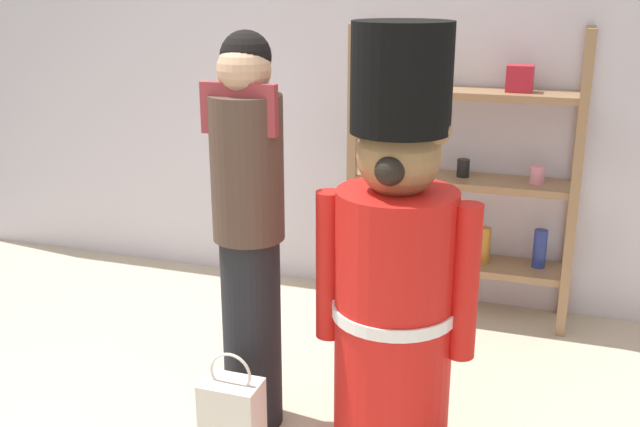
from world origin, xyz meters
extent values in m
cube|color=silver|center=(0.00, 2.20, 1.30)|extent=(6.40, 0.12, 2.60)
cube|color=#93704C|center=(-0.07, 1.83, 0.83)|extent=(0.05, 0.05, 1.65)
cube|color=#93704C|center=(1.14, 1.83, 0.83)|extent=(0.05, 0.05, 1.65)
cube|color=#93704C|center=(-0.07, 2.13, 0.83)|extent=(0.05, 0.05, 1.65)
cube|color=#93704C|center=(1.14, 2.13, 0.83)|extent=(0.05, 0.05, 1.65)
cube|color=#93704C|center=(0.53, 1.98, 0.30)|extent=(1.21, 0.30, 0.04)
cube|color=#93704C|center=(0.53, 1.98, 0.79)|extent=(1.21, 0.30, 0.04)
cube|color=#93704C|center=(0.53, 1.98, 1.29)|extent=(1.21, 0.30, 0.04)
cylinder|color=white|center=(0.13, 1.97, 0.86)|extent=(0.08, 0.08, 0.09)
cylinder|color=black|center=(0.53, 2.00, 0.86)|extent=(0.07, 0.07, 0.10)
cylinder|color=pink|center=(0.94, 1.98, 0.86)|extent=(0.08, 0.08, 0.10)
cylinder|color=silver|center=(0.08, 1.95, 0.41)|extent=(0.07, 0.07, 0.18)
cylinder|color=#596B33|center=(0.38, 1.97, 0.42)|extent=(0.08, 0.08, 0.20)
cylinder|color=#B27226|center=(0.68, 1.98, 0.42)|extent=(0.07, 0.07, 0.21)
cylinder|color=navy|center=(0.99, 2.01, 0.43)|extent=(0.07, 0.07, 0.22)
cube|color=gold|center=(0.26, 1.98, 1.38)|extent=(0.13, 0.10, 0.13)
cube|color=#B21E2D|center=(0.80, 1.98, 1.38)|extent=(0.14, 0.11, 0.14)
cylinder|color=red|center=(0.48, 0.52, 0.56)|extent=(0.47, 0.47, 1.12)
cylinder|color=white|center=(0.48, 0.52, 0.64)|extent=(0.49, 0.49, 0.05)
sphere|color=olive|center=(0.48, 0.52, 1.26)|extent=(0.32, 0.32, 0.32)
sphere|color=olive|center=(0.35, 0.52, 1.36)|extent=(0.11, 0.11, 0.11)
sphere|color=olive|center=(0.62, 0.52, 1.36)|extent=(0.11, 0.11, 0.11)
cylinder|color=black|center=(0.48, 0.52, 1.54)|extent=(0.37, 0.37, 0.40)
cylinder|color=red|center=(0.21, 0.52, 0.79)|extent=(0.11, 0.11, 0.62)
cylinder|color=red|center=(0.75, 0.52, 0.79)|extent=(0.11, 0.11, 0.62)
sphere|color=black|center=(0.48, 0.37, 1.23)|extent=(0.11, 0.11, 0.11)
cylinder|color=black|center=(-0.14, 0.52, 0.43)|extent=(0.25, 0.25, 0.86)
cylinder|color=#4C382D|center=(-0.14, 0.52, 1.16)|extent=(0.30, 0.30, 0.59)
sphere|color=tan|center=(-0.14, 0.52, 1.55)|extent=(0.21, 0.21, 0.21)
cube|color=#993338|center=(-0.14, 0.46, 1.41)|extent=(0.31, 0.04, 0.20)
sphere|color=black|center=(-0.14, 0.54, 1.60)|extent=(0.20, 0.20, 0.20)
cube|color=silver|center=(-0.09, 0.20, 0.19)|extent=(0.23, 0.16, 0.38)
torus|color=silver|center=(-0.09, 0.20, 0.42)|extent=(0.18, 0.01, 0.18)
camera|label=1|loc=(1.06, -2.12, 1.88)|focal=41.57mm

